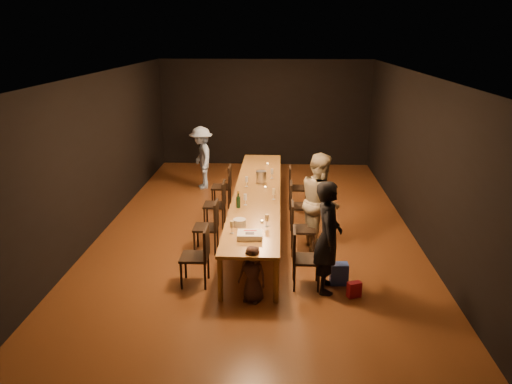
{
  "coord_description": "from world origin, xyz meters",
  "views": [
    {
      "loc": [
        0.42,
        -9.27,
        3.72
      ],
      "look_at": [
        0.01,
        -0.83,
        1.0
      ],
      "focal_mm": 35.0,
      "sensor_mm": 36.0,
      "label": 1
    }
  ],
  "objects_px": {
    "table": "(257,193)",
    "champagne_bottle": "(238,199)",
    "chair_right_2": "(300,206)",
    "ice_bucket": "(261,177)",
    "woman_tan": "(320,201)",
    "chair_right_0": "(306,258)",
    "chair_left_2": "(214,204)",
    "chair_left_3": "(221,186)",
    "man_blue": "(202,158)",
    "plate_stack": "(240,223)",
    "birthday_cake": "(250,235)",
    "woman_birthday": "(328,237)",
    "chair_left_1": "(206,227)",
    "chair_left_0": "(194,256)",
    "child": "(253,274)",
    "chair_right_3": "(298,187)",
    "chair_right_1": "(303,228)"
  },
  "relations": [
    {
      "from": "chair_left_2",
      "to": "birthday_cake",
      "type": "xyz_separation_m",
      "value": [
        0.84,
        -2.32,
        0.33
      ]
    },
    {
      "from": "woman_birthday",
      "to": "champagne_bottle",
      "type": "relative_size",
      "value": 5.53
    },
    {
      "from": "chair_left_3",
      "to": "child",
      "type": "xyz_separation_m",
      "value": [
        0.91,
        -4.06,
        -0.04
      ]
    },
    {
      "from": "woman_tan",
      "to": "birthday_cake",
      "type": "xyz_separation_m",
      "value": [
        -1.16,
        -1.43,
        -0.07
      ]
    },
    {
      "from": "table",
      "to": "woman_tan",
      "type": "distance_m",
      "value": 1.46
    },
    {
      "from": "woman_tan",
      "to": "child",
      "type": "xyz_separation_m",
      "value": [
        -1.09,
        -1.97,
        -0.44
      ]
    },
    {
      "from": "chair_right_1",
      "to": "man_blue",
      "type": "xyz_separation_m",
      "value": [
        -2.34,
        3.76,
        0.3
      ]
    },
    {
      "from": "plate_stack",
      "to": "chair_left_2",
      "type": "bearing_deg",
      "value": 109.32
    },
    {
      "from": "chair_right_3",
      "to": "birthday_cake",
      "type": "bearing_deg",
      "value": -13.69
    },
    {
      "from": "chair_left_1",
      "to": "child",
      "type": "relative_size",
      "value": 1.09
    },
    {
      "from": "table",
      "to": "woman_birthday",
      "type": "relative_size",
      "value": 3.52
    },
    {
      "from": "chair_left_0",
      "to": "child",
      "type": "distance_m",
      "value": 1.02
    },
    {
      "from": "chair_right_0",
      "to": "woman_birthday",
      "type": "height_order",
      "value": "woman_birthday"
    },
    {
      "from": "chair_left_1",
      "to": "ice_bucket",
      "type": "height_order",
      "value": "ice_bucket"
    },
    {
      "from": "chair_left_1",
      "to": "plate_stack",
      "type": "height_order",
      "value": "chair_left_1"
    },
    {
      "from": "woman_tan",
      "to": "champagne_bottle",
      "type": "height_order",
      "value": "woman_tan"
    },
    {
      "from": "child",
      "to": "chair_left_3",
      "type": "bearing_deg",
      "value": 124.42
    },
    {
      "from": "chair_right_3",
      "to": "chair_left_1",
      "type": "distance_m",
      "value": 2.94
    },
    {
      "from": "birthday_cake",
      "to": "ice_bucket",
      "type": "xyz_separation_m",
      "value": [
        0.06,
        2.93,
        0.08
      ]
    },
    {
      "from": "chair_right_0",
      "to": "chair_left_3",
      "type": "bearing_deg",
      "value": -154.72
    },
    {
      "from": "chair_left_1",
      "to": "man_blue",
      "type": "height_order",
      "value": "man_blue"
    },
    {
      "from": "chair_right_1",
      "to": "ice_bucket",
      "type": "relative_size",
      "value": 3.91
    },
    {
      "from": "woman_tan",
      "to": "birthday_cake",
      "type": "bearing_deg",
      "value": 133.12
    },
    {
      "from": "champagne_bottle",
      "to": "woman_birthday",
      "type": "bearing_deg",
      "value": -46.23
    },
    {
      "from": "chair_left_3",
      "to": "birthday_cake",
      "type": "relative_size",
      "value": 2.39
    },
    {
      "from": "chair_right_1",
      "to": "chair_left_2",
      "type": "relative_size",
      "value": 1.0
    },
    {
      "from": "chair_right_0",
      "to": "chair_right_3",
      "type": "relative_size",
      "value": 1.0
    },
    {
      "from": "man_blue",
      "to": "champagne_bottle",
      "type": "xyz_separation_m",
      "value": [
        1.2,
        -3.54,
        0.13
      ]
    },
    {
      "from": "chair_left_3",
      "to": "man_blue",
      "type": "bearing_deg",
      "value": 25.02
    },
    {
      "from": "chair_right_3",
      "to": "chair_left_0",
      "type": "xyz_separation_m",
      "value": [
        -1.7,
        -3.6,
        0.0
      ]
    },
    {
      "from": "table",
      "to": "child",
      "type": "relative_size",
      "value": 7.06
    },
    {
      "from": "chair_left_1",
      "to": "plate_stack",
      "type": "relative_size",
      "value": 4.48
    },
    {
      "from": "chair_right_2",
      "to": "woman_tan",
      "type": "bearing_deg",
      "value": 18.64
    },
    {
      "from": "chair_right_0",
      "to": "chair_left_2",
      "type": "bearing_deg",
      "value": -144.69
    },
    {
      "from": "table",
      "to": "child",
      "type": "distance_m",
      "value": 2.88
    },
    {
      "from": "table",
      "to": "champagne_bottle",
      "type": "bearing_deg",
      "value": -106.64
    },
    {
      "from": "birthday_cake",
      "to": "plate_stack",
      "type": "height_order",
      "value": "plate_stack"
    },
    {
      "from": "chair_left_1",
      "to": "woman_birthday",
      "type": "distance_m",
      "value": 2.41
    },
    {
      "from": "woman_tan",
      "to": "plate_stack",
      "type": "distance_m",
      "value": 1.66
    },
    {
      "from": "table",
      "to": "champagne_bottle",
      "type": "distance_m",
      "value": 1.04
    },
    {
      "from": "chair_right_2",
      "to": "ice_bucket",
      "type": "bearing_deg",
      "value": -127.41
    },
    {
      "from": "chair_right_3",
      "to": "chair_left_2",
      "type": "distance_m",
      "value": 2.08
    },
    {
      "from": "table",
      "to": "chair_right_0",
      "type": "relative_size",
      "value": 6.45
    },
    {
      "from": "woman_birthday",
      "to": "man_blue",
      "type": "distance_m",
      "value": 5.69
    },
    {
      "from": "chair_left_2",
      "to": "champagne_bottle",
      "type": "xyz_separation_m",
      "value": [
        0.56,
        -0.97,
        0.44
      ]
    },
    {
      "from": "chair_left_0",
      "to": "chair_right_0",
      "type": "bearing_deg",
      "value": -90.0
    },
    {
      "from": "plate_stack",
      "to": "man_blue",
      "type": "bearing_deg",
      "value": 106.23
    },
    {
      "from": "man_blue",
      "to": "child",
      "type": "relative_size",
      "value": 1.81
    },
    {
      "from": "chair_right_3",
      "to": "table",
      "type": "bearing_deg",
      "value": -35.31
    },
    {
      "from": "table",
      "to": "chair_right_3",
      "type": "bearing_deg",
      "value": 54.69
    }
  ]
}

